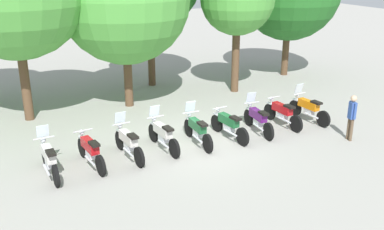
{
  "coord_description": "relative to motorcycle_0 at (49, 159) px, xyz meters",
  "views": [
    {
      "loc": [
        -5.9,
        -12.78,
        6.06
      ],
      "look_at": [
        0.0,
        0.5,
        0.9
      ],
      "focal_mm": 41.34,
      "sensor_mm": 36.0,
      "label": 1
    }
  ],
  "objects": [
    {
      "name": "motorcycle_2",
      "position": [
        2.47,
        0.24,
        0.0
      ],
      "size": [
        0.62,
        2.19,
        1.37
      ],
      "rotation": [
        0.0,
        0.0,
        1.69
      ],
      "color": "black",
      "rests_on": "ground_plane"
    },
    {
      "name": "motorcycle_5",
      "position": [
        6.18,
        0.37,
        -0.01
      ],
      "size": [
        0.62,
        2.18,
        0.99
      ],
      "rotation": [
        0.0,
        0.0,
        1.7
      ],
      "color": "black",
      "rests_on": "ground_plane"
    },
    {
      "name": "motorcycle_0",
      "position": [
        0.0,
        0.0,
        0.0
      ],
      "size": [
        0.62,
        2.19,
        1.37
      ],
      "rotation": [
        0.0,
        0.0,
        1.65
      ],
      "color": "black",
      "rests_on": "ground_plane"
    },
    {
      "name": "person_0",
      "position": [
        9.99,
        -1.53,
        0.44
      ],
      "size": [
        0.25,
        0.41,
        1.64
      ],
      "rotation": [
        0.0,
        0.0,
        2.97
      ],
      "color": "brown",
      "rests_on": "ground_plane"
    },
    {
      "name": "motorcycle_6",
      "position": [
        7.43,
        0.43,
        0.0
      ],
      "size": [
        0.62,
        2.19,
        1.37
      ],
      "rotation": [
        0.0,
        0.0,
        1.5
      ],
      "color": "black",
      "rests_on": "ground_plane"
    },
    {
      "name": "motorcycle_3",
      "position": [
        3.71,
        0.41,
        0.0
      ],
      "size": [
        0.62,
        2.19,
        1.37
      ],
      "rotation": [
        0.0,
        0.0,
        1.68
      ],
      "color": "black",
      "rests_on": "ground_plane"
    },
    {
      "name": "motorcycle_8",
      "position": [
        9.9,
        0.67,
        0.0
      ],
      "size": [
        0.62,
        2.19,
        1.37
      ],
      "rotation": [
        0.0,
        0.0,
        1.67
      ],
      "color": "black",
      "rests_on": "ground_plane"
    },
    {
      "name": "motorcycle_4",
      "position": [
        4.95,
        0.35,
        0.0
      ],
      "size": [
        0.62,
        2.19,
        1.37
      ],
      "rotation": [
        0.0,
        0.0,
        1.57
      ],
      "color": "black",
      "rests_on": "ground_plane"
    },
    {
      "name": "motorcycle_1",
      "position": [
        1.24,
        0.12,
        -0.01
      ],
      "size": [
        0.62,
        2.18,
        0.99
      ],
      "rotation": [
        0.0,
        0.0,
        1.72
      ],
      "color": "black",
      "rests_on": "ground_plane"
    },
    {
      "name": "motorcycle_7",
      "position": [
        8.66,
        0.66,
        -0.01
      ],
      "size": [
        0.62,
        2.19,
        0.99
      ],
      "rotation": [
        0.0,
        0.0,
        1.65
      ],
      "color": "black",
      "rests_on": "ground_plane"
    },
    {
      "name": "ground_plane",
      "position": [
        4.95,
        0.31,
        -0.52
      ],
      "size": [
        80.0,
        80.0,
        0.0
      ],
      "primitive_type": "plane",
      "color": "#9E9B93"
    }
  ]
}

